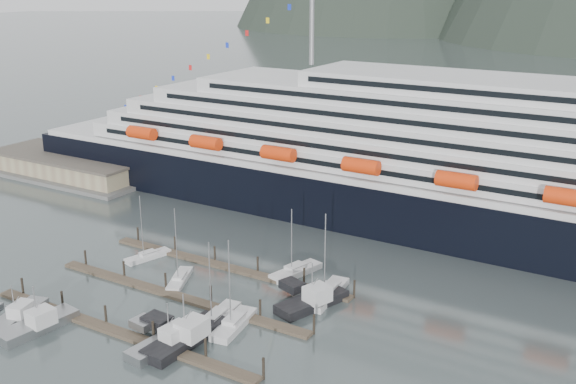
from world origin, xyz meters
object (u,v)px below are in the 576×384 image
sailboat_h (234,325)px  trawler_a (15,316)px  sailboat_d (216,320)px  sailboat_f (296,272)px  warehouse (70,167)px  cruise_ship (496,176)px  trawler_e (311,300)px  sailboat_g (327,294)px  trawler_c (168,338)px  trawler_d (184,336)px  sailboat_b (180,280)px  sailboat_e (148,256)px  trawler_b (37,323)px

sailboat_h → trawler_a: sailboat_h is taller
sailboat_d → sailboat_f: bearing=-11.4°
warehouse → sailboat_d: size_ratio=3.45×
cruise_ship → trawler_e: size_ratio=16.53×
trawler_a → cruise_ship: bearing=-49.9°
sailboat_f → sailboat_g: sailboat_g is taller
sailboat_g → trawler_a: bearing=125.5°
warehouse → trawler_e: 91.83m
sailboat_d → sailboat_h: 3.21m
trawler_c → trawler_d: bearing=-45.8°
cruise_ship → sailboat_b: bearing=-128.9°
sailboat_d → sailboat_h: sailboat_h is taller
sailboat_e → trawler_c: (22.39, -20.62, 0.48)m
sailboat_f → warehouse: bearing=89.3°
trawler_c → sailboat_f: bearing=-1.0°
sailboat_g → cruise_ship: bearing=-25.6°
trawler_b → trawler_c: 19.67m
sailboat_h → trawler_e: 13.10m
trawler_c → warehouse: bearing=62.4°
sailboat_e → sailboat_d: bearing=-101.2°
sailboat_b → trawler_d: size_ratio=0.98×
sailboat_g → trawler_a: size_ratio=1.22×
cruise_ship → sailboat_e: 66.21m
sailboat_g → sailboat_b: bearing=103.0°
cruise_ship → sailboat_g: cruise_ship is taller
trawler_a → trawler_b: trawler_b is taller
trawler_d → trawler_e: size_ratio=1.08×
sailboat_g → trawler_c: bearing=147.9°
sailboat_f → trawler_c: sailboat_f is taller
sailboat_g → trawler_d: 24.59m
warehouse → sailboat_b: size_ratio=3.42×
sailboat_h → sailboat_b: bearing=55.7°
sailboat_g → trawler_e: (-0.67, -3.92, 0.54)m
sailboat_h → trawler_a: (-28.45, -14.86, 0.40)m
trawler_a → sailboat_b: bearing=-42.2°
sailboat_g → sailboat_h: 16.91m
sailboat_f → trawler_a: (-26.90, -35.03, 0.41)m
warehouse → sailboat_f: sailboat_f is taller
sailboat_g → trawler_e: sailboat_g is taller
sailboat_e → trawler_b: size_ratio=1.04×
cruise_ship → sailboat_g: bearing=-110.5°
sailboat_h → trawler_c: sailboat_h is taller
warehouse → sailboat_b: bearing=-28.3°
trawler_c → cruise_ship: bearing=-16.7°
sailboat_b → sailboat_h: 18.20m
warehouse → trawler_b: 80.36m
sailboat_h → trawler_e: (6.24, 11.51, 0.53)m
sailboat_h → sailboat_f: bearing=-4.5°
cruise_ship → sailboat_e: bearing=-139.1°
trawler_d → sailboat_h: bearing=-24.0°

